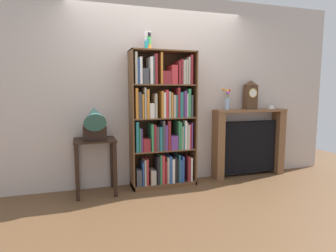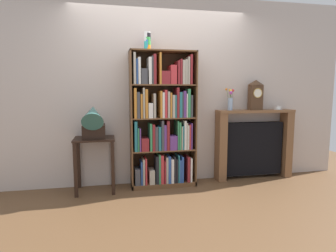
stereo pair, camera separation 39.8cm
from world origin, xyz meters
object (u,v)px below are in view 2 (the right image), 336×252
Objects in this scene: flower_vase at (230,100)px; fireplace_mantel at (253,145)px; gramophone at (93,121)px; teacup_with_saucer at (278,108)px; bookshelf at (163,124)px; cup_stack at (147,41)px; side_table_left at (95,153)px; mantel_clock at (256,95)px.

fireplace_mantel is at bearing 2.61° from flower_vase.
gramophone is 4.09× the size of teacup_with_saucer.
bookshelf is at bearing 7.38° from gramophone.
cup_stack reaches higher than gramophone.
flower_vase is at bearing 1.47° from cup_stack.
side_table_left is 5.64× the size of teacup_with_saucer.
mantel_clock is at bearing 4.29° from gramophone.
flower_vase is at bearing 3.34° from bookshelf.
fireplace_mantel is at bearing 1.76° from cup_stack.
fireplace_mantel is 9.36× the size of teacup_with_saucer.
cup_stack reaches higher than flower_vase.
gramophone is (-0.73, -0.15, -1.05)m from cup_stack.
flower_vase is at bearing 3.03° from side_table_left.
bookshelf is 1.01m from side_table_left.
fireplace_mantel is at bearing 176.91° from teacup_with_saucer.
cup_stack is 0.55× the size of mantel_clock.
side_table_left is (-0.73, -0.07, -1.49)m from cup_stack.
side_table_left is 0.60× the size of fireplace_mantel.
fireplace_mantel is at bearing 2.95° from side_table_left.
cup_stack is 1.47m from flower_vase.
cup_stack is at bearing 5.63° from side_table_left.
bookshelf reaches higher than fireplace_mantel.
gramophone is (-0.94, -0.12, 0.08)m from bookshelf.
flower_vase is (1.97, 0.10, 0.68)m from side_table_left.
cup_stack is 1.66m from side_table_left.
bookshelf is at bearing 2.68° from side_table_left.
side_table_left is at bearing -177.88° from teacup_with_saucer.
bookshelf is 5.81× the size of flower_vase.
mantel_clock is at bearing 0.97° from cup_stack.
teacup_with_saucer is at bearing 1.83° from bookshelf.
side_table_left is 2.09m from flower_vase.
gramophone is 2.43m from fireplace_mantel.
mantel_clock is (1.64, 0.03, -0.73)m from cup_stack.
gramophone is at bearing -175.18° from fireplace_mantel.
teacup_with_saucer is (0.80, -0.00, -0.12)m from flower_vase.
gramophone is 0.44× the size of fireplace_mantel.
cup_stack reaches higher than fireplace_mantel.
cup_stack reaches higher than bookshelf.
mantel_clock is (-0.01, -0.02, 0.77)m from fireplace_mantel.
bookshelf reaches higher than mantel_clock.
flower_vase is 0.81m from teacup_with_saucer.
gramophone is at bearing -176.27° from teacup_with_saucer.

